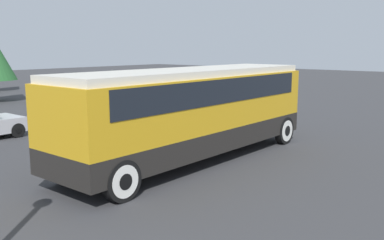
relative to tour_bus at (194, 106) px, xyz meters
name	(u,v)px	position (x,y,z in m)	size (l,w,h in m)	color
ground_plane	(192,160)	(-0.10, 0.00, -1.86)	(120.00, 120.00, 0.00)	#38383A
tour_bus	(194,106)	(0.00, 0.00, 0.00)	(10.28, 2.67, 3.08)	black
parked_car_mid	(114,108)	(3.31, 8.05, -1.14)	(4.29, 1.87, 1.46)	silver
parked_car_far	(151,110)	(3.76, 5.83, -1.14)	(4.68, 1.98, 1.43)	maroon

